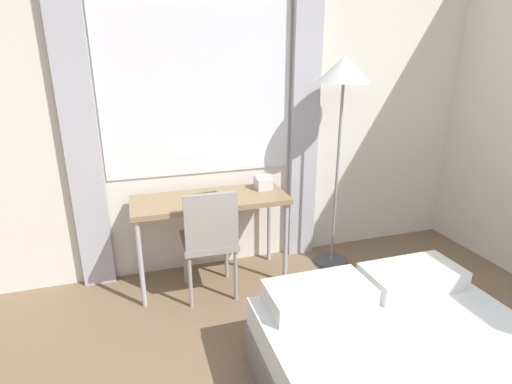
# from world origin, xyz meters

# --- Properties ---
(wall_back_with_window) EXTENTS (5.04, 0.13, 2.70)m
(wall_back_with_window) POSITION_xyz_m (-0.06, 2.96, 1.35)
(wall_back_with_window) COLOR silver
(wall_back_with_window) RESTS_ON ground_plane
(desk) EXTENTS (1.20, 0.48, 0.73)m
(desk) POSITION_xyz_m (-0.44, 2.65, 0.66)
(desk) COLOR #937551
(desk) RESTS_ON ground_plane
(desk_chair) EXTENTS (0.41, 0.41, 0.88)m
(desk_chair) POSITION_xyz_m (-0.50, 2.43, 0.50)
(desk_chair) COLOR gray
(desk_chair) RESTS_ON ground_plane
(standing_lamp) EXTENTS (0.42, 0.42, 1.78)m
(standing_lamp) POSITION_xyz_m (0.64, 2.62, 1.55)
(standing_lamp) COLOR #4C4C51
(standing_lamp) RESTS_ON ground_plane
(telephone) EXTENTS (0.14, 0.14, 0.11)m
(telephone) POSITION_xyz_m (0.02, 2.73, 0.78)
(telephone) COLOR silver
(telephone) RESTS_ON desk
(book) EXTENTS (0.29, 0.25, 0.02)m
(book) POSITION_xyz_m (-0.48, 2.61, 0.74)
(book) COLOR #4C4238
(book) RESTS_ON desk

